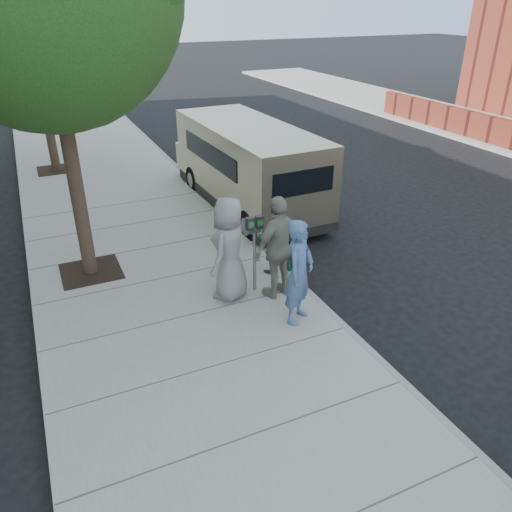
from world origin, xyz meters
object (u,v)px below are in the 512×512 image
object	(u,v)px
parking_meter	(254,238)
person_green_shirt	(275,236)
person_striped_polo	(279,247)
tree_far	(28,11)
person_officer	(299,272)
person_gray_shirt	(229,249)
van	(247,165)

from	to	relation	value
parking_meter	person_green_shirt	world-z (taller)	person_green_shirt
parking_meter	person_striped_polo	xyz separation A→B (m)	(0.34, -0.32, -0.12)
tree_far	person_officer	world-z (taller)	tree_far
person_gray_shirt	tree_far	bearing A→B (deg)	-118.64
tree_far	person_officer	size ratio (longest dim) A/B	3.42
parking_meter	tree_far	bearing A→B (deg)	104.49
tree_far	person_striped_polo	world-z (taller)	tree_far
person_striped_polo	person_officer	bearing A→B (deg)	66.86
parking_meter	person_green_shirt	bearing A→B (deg)	35.94
van	person_striped_polo	xyz separation A→B (m)	(-1.44, -4.75, -0.06)
person_striped_polo	tree_far	bearing A→B (deg)	-91.66
parking_meter	van	size ratio (longest dim) A/B	0.25
parking_meter	person_gray_shirt	xyz separation A→B (m)	(-0.50, 0.01, -0.13)
tree_far	person_green_shirt	xyz separation A→B (m)	(3.45, -9.16, -3.93)
tree_far	person_green_shirt	distance (m)	10.55
van	person_green_shirt	bearing A→B (deg)	-107.59
tree_far	person_striped_polo	size ratio (longest dim) A/B	3.25
tree_far	parking_meter	world-z (taller)	tree_far
parking_meter	person_officer	size ratio (longest dim) A/B	0.81
person_officer	person_green_shirt	distance (m)	1.80
person_officer	person_green_shirt	bearing A→B (deg)	38.72
person_green_shirt	person_striped_polo	size ratio (longest dim) A/B	0.81
tree_far	van	bearing A→B (deg)	-49.17
tree_far	person_gray_shirt	distance (m)	10.62
person_officer	parking_meter	bearing A→B (deg)	64.82
tree_far	parking_meter	xyz separation A→B (m)	(2.76, -9.69, -3.61)
person_gray_shirt	person_striped_polo	xyz separation A→B (m)	(0.85, -0.34, 0.01)
person_green_shirt	person_striped_polo	distance (m)	0.94
van	person_striped_polo	size ratio (longest dim) A/B	3.11
parking_meter	person_officer	xyz separation A→B (m)	(0.28, -1.22, -0.17)
person_green_shirt	parking_meter	bearing A→B (deg)	33.16
van	person_green_shirt	xyz separation A→B (m)	(-1.10, -3.90, -0.25)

